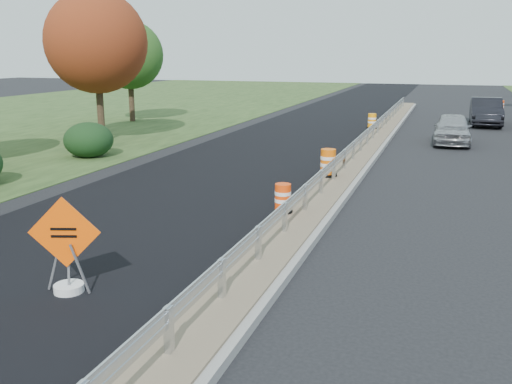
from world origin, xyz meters
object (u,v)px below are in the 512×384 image
(barrel_shoulder_far, at_px, (501,106))
(car_dark_mid, at_px, (486,112))
(caution_sign, at_px, (67,269))
(barrel_median_mid, at_px, (328,163))
(car_silver, at_px, (452,129))
(barrel_median_far, at_px, (372,121))
(barrel_median_near, at_px, (283,199))

(barrel_shoulder_far, xyz_separation_m, car_dark_mid, (-1.52, -9.29, 0.43))
(caution_sign, bearing_deg, barrel_median_mid, 57.95)
(car_silver, height_order, car_dark_mid, car_dark_mid)
(car_silver, bearing_deg, car_dark_mid, 76.36)
(caution_sign, bearing_deg, car_dark_mid, 55.82)
(barrel_median_mid, bearing_deg, barrel_median_far, 91.10)
(barrel_median_mid, relative_size, barrel_median_far, 1.13)
(caution_sign, relative_size, barrel_median_mid, 1.97)
(caution_sign, height_order, barrel_median_far, caution_sign)
(barrel_shoulder_far, height_order, car_dark_mid, car_dark_mid)
(barrel_median_far, bearing_deg, barrel_median_near, -89.84)
(barrel_shoulder_far, height_order, car_silver, car_silver)
(car_silver, bearing_deg, barrel_median_mid, -111.62)
(barrel_median_near, height_order, barrel_median_mid, barrel_median_mid)
(barrel_median_near, bearing_deg, barrel_median_mid, 87.64)
(barrel_median_mid, distance_m, car_silver, 11.26)
(caution_sign, relative_size, car_dark_mid, 0.37)
(car_dark_mid, bearing_deg, barrel_median_far, -138.36)
(barrel_median_near, height_order, barrel_shoulder_far, barrel_median_near)
(barrel_median_mid, xyz_separation_m, car_dark_mid, (5.95, 18.91, 0.15))
(caution_sign, height_order, barrel_shoulder_far, caution_sign)
(car_silver, bearing_deg, caution_sign, -108.26)
(caution_sign, xyz_separation_m, barrel_median_far, (2.45, 24.01, 0.16))
(barrel_median_far, bearing_deg, car_silver, -32.91)
(barrel_median_near, xyz_separation_m, barrel_median_far, (-0.05, 18.19, 0.03))
(barrel_median_far, height_order, car_dark_mid, car_dark_mid)
(barrel_median_near, bearing_deg, caution_sign, -113.24)
(barrel_shoulder_far, distance_m, car_silver, 18.02)
(caution_sign, relative_size, car_silver, 0.43)
(barrel_median_far, relative_size, barrel_shoulder_far, 0.99)
(barrel_median_mid, height_order, barrel_shoulder_far, barrel_median_mid)
(barrel_median_far, bearing_deg, car_dark_mid, 42.22)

